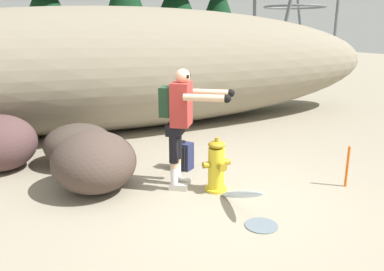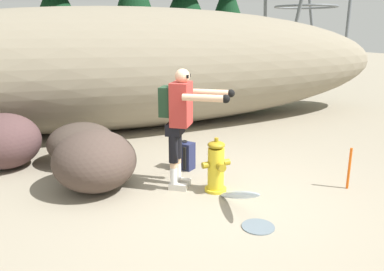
{
  "view_description": "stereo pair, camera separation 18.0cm",
  "coord_description": "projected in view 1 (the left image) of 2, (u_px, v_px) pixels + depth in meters",
  "views": [
    {
      "loc": [
        -2.25,
        -4.17,
        2.19
      ],
      "look_at": [
        -0.1,
        0.56,
        0.75
      ],
      "focal_mm": 36.1,
      "sensor_mm": 36.0,
      "label": 1
    },
    {
      "loc": [
        -2.08,
        -4.24,
        2.19
      ],
      "look_at": [
        -0.1,
        0.56,
        0.75
      ],
      "focal_mm": 36.1,
      "sensor_mm": 36.0,
      "label": 2
    }
  ],
  "objects": [
    {
      "name": "survey_stake",
      "position": [
        347.0,
        167.0,
        5.48
      ],
      "size": [
        0.04,
        0.04,
        0.6
      ],
      "primitive_type": "cylinder",
      "color": "#E55914",
      "rests_on": "ground_plane"
    },
    {
      "name": "utility_worker",
      "position": [
        181.0,
        115.0,
        5.24
      ],
      "size": [
        1.01,
        0.89,
        1.69
      ],
      "rotation": [
        0.0,
        0.0,
        -0.63
      ],
      "color": "beige",
      "rests_on": "ground_plane"
    },
    {
      "name": "spare_backpack",
      "position": [
        183.0,
        156.0,
        6.21
      ],
      "size": [
        0.36,
        0.36,
        0.47
      ],
      "rotation": [
        0.0,
        0.0,
        0.63
      ],
      "color": "#23284C",
      "rests_on": "ground_plane"
    },
    {
      "name": "hydrant_water_jet",
      "position": [
        243.0,
        198.0,
        4.75
      ],
      "size": [
        0.38,
        1.17,
        0.49
      ],
      "color": "silver",
      "rests_on": "ground_plane"
    },
    {
      "name": "dirt_embankment",
      "position": [
        126.0,
        69.0,
        8.63
      ],
      "size": [
        13.68,
        3.2,
        2.66
      ],
      "primitive_type": "ellipsoid",
      "color": "gray",
      "rests_on": "ground_plane"
    },
    {
      "name": "pine_tree_far_right",
      "position": [
        176.0,
        0.0,
        13.22
      ],
      "size": [
        2.77,
        2.77,
        6.06
      ],
      "color": "#47331E",
      "rests_on": "ground_plane"
    },
    {
      "name": "ground_plane",
      "position": [
        216.0,
        200.0,
        5.15
      ],
      "size": [
        56.0,
        56.0,
        0.04
      ],
      "primitive_type": "cube",
      "color": "gray"
    },
    {
      "name": "boulder_large",
      "position": [
        94.0,
        162.0,
        5.33
      ],
      "size": [
        1.18,
        1.27,
        0.84
      ],
      "primitive_type": "ellipsoid",
      "rotation": [
        0.0,
        0.0,
        1.56
      ],
      "color": "#493A33",
      "rests_on": "ground_plane"
    },
    {
      "name": "fire_hydrant",
      "position": [
        217.0,
        167.0,
        5.33
      ],
      "size": [
        0.41,
        0.36,
        0.77
      ],
      "color": "yellow",
      "rests_on": "ground_plane"
    },
    {
      "name": "boulder_mid",
      "position": [
        79.0,
        145.0,
        6.38
      ],
      "size": [
        1.53,
        1.55,
        0.69
      ],
      "primitive_type": "ellipsoid",
      "rotation": [
        0.0,
        0.0,
        0.49
      ],
      "color": "#43372F",
      "rests_on": "ground_plane"
    },
    {
      "name": "pine_tree_center",
      "position": [
        45.0,
        0.0,
        12.09
      ],
      "size": [
        2.56,
        2.56,
        5.77
      ],
      "color": "#47331E",
      "rests_on": "ground_plane"
    }
  ]
}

